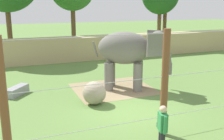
# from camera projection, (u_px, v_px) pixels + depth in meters

# --- Properties ---
(ground_plane) EXTENTS (120.00, 120.00, 0.00)m
(ground_plane) POSITION_uv_depth(u_px,v_px,m) (132.00, 111.00, 11.65)
(ground_plane) COLOR #5B7F3D
(dirt_patch) EXTENTS (4.29, 3.68, 0.01)m
(dirt_patch) POSITION_uv_depth(u_px,v_px,m) (113.00, 89.00, 14.71)
(dirt_patch) COLOR #937F5B
(dirt_patch) RESTS_ON ground
(embankment_wall) EXTENTS (36.00, 1.80, 1.94)m
(embankment_wall) POSITION_uv_depth(u_px,v_px,m) (70.00, 49.00, 22.05)
(embankment_wall) COLOR tan
(embankment_wall) RESTS_ON ground
(elephant) EXTENTS (3.93, 3.05, 3.22)m
(elephant) POSITION_uv_depth(u_px,v_px,m) (130.00, 51.00, 14.23)
(elephant) COLOR slate
(elephant) RESTS_ON ground
(enrichment_ball) EXTENTS (1.09, 1.09, 1.09)m
(enrichment_ball) POSITION_uv_depth(u_px,v_px,m) (94.00, 93.00, 12.30)
(enrichment_ball) COLOR gray
(enrichment_ball) RESTS_ON ground
(cable_fence) EXTENTS (11.18, 0.25, 3.78)m
(cable_fence) POSITION_uv_depth(u_px,v_px,m) (164.00, 84.00, 9.08)
(cable_fence) COLOR brown
(cable_fence) RESTS_ON ground
(zookeeper) EXTENTS (0.31, 0.59, 1.67)m
(zookeeper) POSITION_uv_depth(u_px,v_px,m) (162.00, 129.00, 7.88)
(zookeeper) COLOR #232328
(zookeeper) RESTS_ON ground
(feed_trough) EXTENTS (1.27, 1.40, 0.44)m
(feed_trough) POSITION_uv_depth(u_px,v_px,m) (17.00, 91.00, 13.64)
(feed_trough) COLOR gray
(feed_trough) RESTS_ON ground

